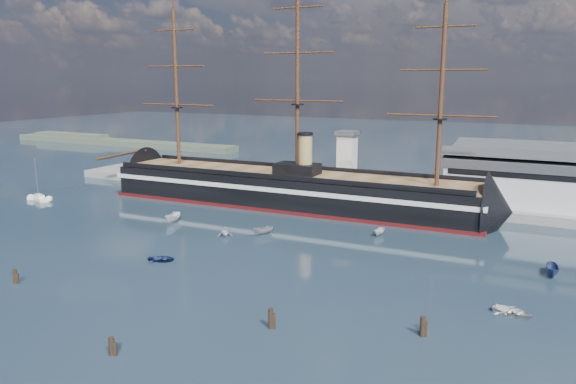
% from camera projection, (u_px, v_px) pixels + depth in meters
% --- Properties ---
extents(ground, '(600.00, 600.00, 0.00)m').
position_uv_depth(ground, '(272.00, 229.00, 112.15)').
color(ground, '#162631').
rests_on(ground, ground).
extents(quay, '(180.00, 18.00, 2.00)m').
position_uv_depth(quay, '(377.00, 200.00, 139.17)').
color(quay, slate).
rests_on(quay, ground).
extents(quay_tower, '(5.00, 5.00, 15.00)m').
position_uv_depth(quay_tower, '(347.00, 160.00, 137.71)').
color(quay_tower, silver).
rests_on(quay_tower, ground).
extents(shoreline, '(120.00, 10.00, 4.00)m').
position_uv_depth(shoreline, '(104.00, 141.00, 256.64)').
color(shoreline, '#3F4C38').
rests_on(shoreline, ground).
extents(warship, '(113.05, 18.17, 53.94)m').
position_uv_depth(warship, '(283.00, 188.00, 132.36)').
color(warship, black).
rests_on(warship, ground).
extents(sailboat, '(6.88, 4.25, 10.61)m').
position_uv_depth(sailboat, '(40.00, 198.00, 137.95)').
color(sailboat, white).
rests_on(sailboat, ground).
extents(motorboat_a, '(6.25, 3.08, 2.40)m').
position_uv_depth(motorboat_a, '(173.00, 222.00, 117.22)').
color(motorboat_a, white).
rests_on(motorboat_a, ground).
extents(motorboat_b, '(1.91, 3.01, 1.31)m').
position_uv_depth(motorboat_b, '(162.00, 261.00, 92.38)').
color(motorboat_b, navy).
rests_on(motorboat_b, ground).
extents(motorboat_c, '(5.41, 4.08, 2.05)m').
position_uv_depth(motorboat_c, '(263.00, 235.00, 107.56)').
color(motorboat_c, gray).
rests_on(motorboat_c, ground).
extents(motorboat_d, '(5.43, 4.95, 1.89)m').
position_uv_depth(motorboat_d, '(225.00, 236.00, 106.98)').
color(motorboat_d, silver).
rests_on(motorboat_d, ground).
extents(motorboat_e, '(2.05, 3.36, 1.46)m').
position_uv_depth(motorboat_e, '(512.00, 315.00, 71.25)').
color(motorboat_e, silver).
rests_on(motorboat_e, ground).
extents(motorboat_f, '(5.64, 2.55, 2.19)m').
position_uv_depth(motorboat_f, '(552.00, 276.00, 85.47)').
color(motorboat_f, navy).
rests_on(motorboat_f, ground).
extents(motorboat_g, '(4.36, 1.93, 1.69)m').
position_uv_depth(motorboat_g, '(379.00, 235.00, 107.45)').
color(motorboat_g, silver).
rests_on(motorboat_g, ground).
extents(piling_near_left, '(0.64, 0.64, 2.89)m').
position_uv_depth(piling_near_left, '(16.00, 283.00, 82.42)').
color(piling_near_left, black).
rests_on(piling_near_left, ground).
extents(piling_near_mid, '(0.64, 0.64, 2.80)m').
position_uv_depth(piling_near_mid, '(112.00, 355.00, 61.06)').
color(piling_near_mid, black).
rests_on(piling_near_mid, ground).
extents(piling_near_right, '(0.64, 0.64, 3.25)m').
position_uv_depth(piling_near_right, '(271.00, 328.00, 67.59)').
color(piling_near_right, black).
rests_on(piling_near_right, ground).
extents(piling_far_right, '(0.64, 0.64, 3.14)m').
position_uv_depth(piling_far_right, '(422.00, 336.00, 65.55)').
color(piling_far_right, black).
rests_on(piling_far_right, ground).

